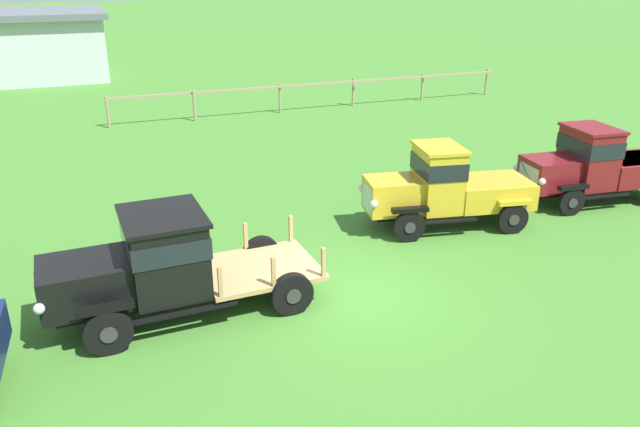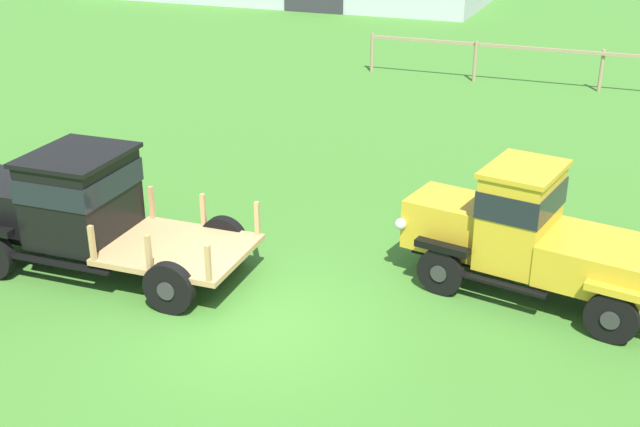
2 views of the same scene
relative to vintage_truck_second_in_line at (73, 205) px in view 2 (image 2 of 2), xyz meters
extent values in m
plane|color=#3D7528|center=(3.92, -0.72, -1.16)|extent=(240.00, 240.00, 0.00)
cylinder|color=#997F60|center=(0.13, 16.55, -0.47)|extent=(0.12, 0.12, 1.38)
cylinder|color=#997F60|center=(3.84, 16.47, -0.47)|extent=(0.12, 0.12, 1.38)
cylinder|color=#997F60|center=(7.93, 16.64, -0.47)|extent=(0.12, 0.12, 1.38)
cylinder|color=black|center=(-1.12, 0.95, -0.72)|extent=(0.89, 0.22, 0.89)
cylinder|color=#2D2D2D|center=(-1.13, 1.07, -0.72)|extent=(0.31, 0.04, 0.31)
cylinder|color=black|center=(2.48, -0.91, -0.72)|extent=(0.89, 0.22, 0.89)
cylinder|color=#2D2D2D|center=(2.49, -1.03, -0.72)|extent=(0.31, 0.04, 0.31)
cylinder|color=black|center=(2.42, 1.06, -0.72)|extent=(0.89, 0.22, 0.89)
cylinder|color=#2D2D2D|center=(2.42, 1.18, -0.72)|extent=(0.31, 0.04, 0.31)
cube|color=black|center=(0.56, 0.02, -0.64)|extent=(5.05, 1.24, 0.12)
cube|color=black|center=(-1.34, -0.04, -0.15)|extent=(1.70, 1.44, 0.86)
sphere|color=silver|center=(-2.17, 0.68, -0.13)|extent=(0.20, 0.20, 0.20)
cube|color=black|center=(-1.12, 0.95, -0.23)|extent=(1.02, 0.23, 0.12)
cube|color=black|center=(0.20, 0.01, 0.18)|extent=(1.47, 1.78, 1.51)
cube|color=black|center=(0.20, 0.01, 0.52)|extent=(1.53, 1.82, 0.42)
cube|color=black|center=(0.20, 0.01, 0.97)|extent=(1.61, 1.87, 0.08)
cube|color=black|center=(0.37, -0.96, -0.66)|extent=(1.98, 0.20, 0.05)
cube|color=black|center=(0.31, 0.98, -0.66)|extent=(1.98, 0.20, 0.05)
cube|color=tan|center=(2.09, 0.06, -0.53)|extent=(2.44, 2.05, 0.10)
cube|color=tan|center=(1.05, -0.91, -0.16)|extent=(0.08, 0.08, 0.62)
cube|color=tan|center=(0.99, 0.97, -0.16)|extent=(0.08, 0.08, 0.62)
cube|color=tan|center=(2.12, -0.87, -0.16)|extent=(0.08, 0.08, 0.62)
cube|color=tan|center=(2.07, 1.00, -0.16)|extent=(0.08, 0.08, 0.62)
cube|color=tan|center=(3.20, -0.84, -0.16)|extent=(0.08, 0.08, 0.62)
cube|color=tan|center=(3.14, 1.04, -0.16)|extent=(0.08, 0.08, 0.62)
cylinder|color=black|center=(6.41, 1.34, -0.75)|extent=(0.84, 0.29, 0.82)
cylinder|color=#2D2D2D|center=(6.40, 1.26, -0.75)|extent=(0.29, 0.08, 0.29)
cylinder|color=black|center=(6.72, 2.96, -0.75)|extent=(0.84, 0.29, 0.82)
cylinder|color=#2D2D2D|center=(6.74, 3.04, -0.75)|extent=(0.29, 0.08, 0.29)
cylinder|color=black|center=(9.19, 0.81, -0.75)|extent=(0.84, 0.29, 0.82)
cylinder|color=#2D2D2D|center=(9.18, 0.73, -0.75)|extent=(0.29, 0.08, 0.29)
cylinder|color=black|center=(9.50, 2.43, -0.75)|extent=(0.84, 0.29, 0.82)
cylinder|color=#2D2D2D|center=(9.52, 2.51, -0.75)|extent=(0.29, 0.08, 0.29)
cube|color=black|center=(7.86, 1.90, -0.67)|extent=(4.19, 1.65, 0.12)
cube|color=gold|center=(6.36, 2.19, -0.17)|extent=(1.59, 1.39, 0.87)
cube|color=silver|center=(5.70, 2.31, -0.22)|extent=(0.23, 0.90, 0.65)
sphere|color=silver|center=(5.58, 1.71, -0.15)|extent=(0.20, 0.20, 0.20)
sphere|color=silver|center=(5.81, 2.92, -0.15)|extent=(0.20, 0.20, 0.20)
cube|color=black|center=(6.41, 1.34, -0.29)|extent=(0.97, 0.37, 0.12)
cube|color=black|center=(6.72, 2.96, -0.29)|extent=(0.97, 0.37, 0.12)
cube|color=gold|center=(7.55, 1.96, 0.20)|extent=(1.27, 1.61, 1.62)
cube|color=black|center=(7.55, 1.96, 0.56)|extent=(1.32, 1.65, 0.45)
cube|color=gold|center=(7.55, 1.96, 1.05)|extent=(1.39, 1.70, 0.08)
cube|color=black|center=(7.50, 1.15, -0.69)|extent=(1.43, 0.40, 0.05)
cube|color=black|center=(7.80, 2.73, -0.69)|extent=(1.43, 0.40, 0.05)
cube|color=gold|center=(9.05, 1.68, -0.27)|extent=(2.28, 1.87, 0.68)
cube|color=black|center=(9.05, 1.68, 0.04)|extent=(1.92, 1.58, 0.06)
cube|color=gold|center=(9.19, 0.81, -0.29)|extent=(0.93, 0.37, 0.12)
camera|label=1|loc=(-1.01, -11.39, 5.47)|focal=35.00mm
camera|label=2|loc=(9.00, -10.63, 5.50)|focal=45.00mm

